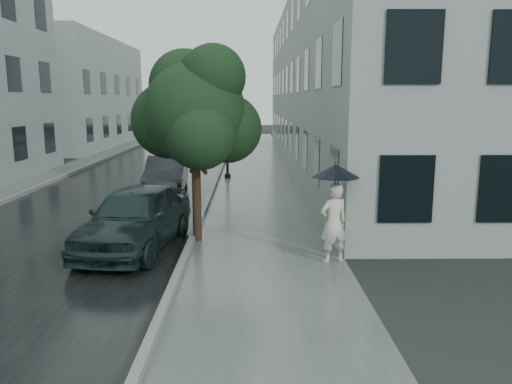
{
  "coord_description": "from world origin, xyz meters",
  "views": [
    {
      "loc": [
        -0.12,
        -9.21,
        3.54
      ],
      "look_at": [
        0.03,
        2.77,
        1.3
      ],
      "focal_mm": 35.0,
      "sensor_mm": 36.0,
      "label": 1
    }
  ],
  "objects_px": {
    "lamp_post": "(223,118)",
    "car_far": "(167,174)",
    "street_tree": "(195,112)",
    "car_near": "(136,217)",
    "pedestrian": "(334,223)"
  },
  "relations": [
    {
      "from": "lamp_post",
      "to": "car_near",
      "type": "bearing_deg",
      "value": -116.12
    },
    {
      "from": "pedestrian",
      "to": "street_tree",
      "type": "bearing_deg",
      "value": -51.01
    },
    {
      "from": "car_near",
      "to": "car_far",
      "type": "height_order",
      "value": "car_near"
    },
    {
      "from": "pedestrian",
      "to": "street_tree",
      "type": "xyz_separation_m",
      "value": [
        -3.15,
        1.84,
        2.35
      ]
    },
    {
      "from": "pedestrian",
      "to": "car_far",
      "type": "height_order",
      "value": "pedestrian"
    },
    {
      "from": "street_tree",
      "to": "lamp_post",
      "type": "bearing_deg",
      "value": 89.04
    },
    {
      "from": "car_far",
      "to": "car_near",
      "type": "bearing_deg",
      "value": -90.25
    },
    {
      "from": "lamp_post",
      "to": "car_far",
      "type": "relative_size",
      "value": 1.15
    },
    {
      "from": "car_near",
      "to": "car_far",
      "type": "xyz_separation_m",
      "value": [
        -0.5,
        7.51,
        -0.08
      ]
    },
    {
      "from": "car_near",
      "to": "car_far",
      "type": "relative_size",
      "value": 1.08
    },
    {
      "from": "street_tree",
      "to": "lamp_post",
      "type": "distance_m",
      "value": 10.04
    },
    {
      "from": "pedestrian",
      "to": "street_tree",
      "type": "relative_size",
      "value": 0.36
    },
    {
      "from": "lamp_post",
      "to": "car_near",
      "type": "height_order",
      "value": "lamp_post"
    },
    {
      "from": "street_tree",
      "to": "car_near",
      "type": "xyz_separation_m",
      "value": [
        -1.4,
        -0.71,
        -2.47
      ]
    },
    {
      "from": "street_tree",
      "to": "lamp_post",
      "type": "xyz_separation_m",
      "value": [
        0.17,
        10.03,
        -0.51
      ]
    }
  ]
}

